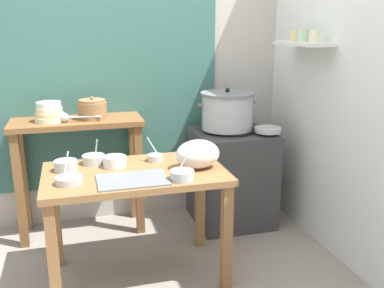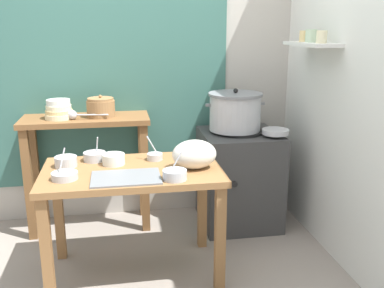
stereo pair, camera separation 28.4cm
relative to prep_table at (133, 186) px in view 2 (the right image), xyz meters
name	(u,v)px [view 2 (the right image)]	position (x,y,z in m)	size (l,w,h in m)	color
ground_plane	(140,277)	(0.03, -0.07, -0.61)	(9.00, 9.00, 0.00)	gray
wall_back	(138,60)	(0.11, 1.03, 0.69)	(4.40, 0.12, 2.60)	#B2ADA3
wall_right	(344,68)	(1.42, 0.13, 0.69)	(0.30, 3.20, 2.60)	silver
prep_table	(133,186)	(0.00, 0.00, 0.00)	(1.10, 0.66, 0.72)	olive
back_shelf_table	(87,145)	(-0.32, 0.76, 0.07)	(0.96, 0.40, 0.90)	brown
stove_block	(239,178)	(0.87, 0.63, -0.23)	(0.60, 0.61, 0.78)	#383838
steamer_pot	(235,111)	(0.83, 0.65, 0.32)	(0.47, 0.42, 0.33)	#B7BABF
clay_pot	(101,107)	(-0.20, 0.76, 0.36)	(0.21, 0.21, 0.17)	olive
bowl_stack_enamel	(59,110)	(-0.50, 0.74, 0.36)	(0.21, 0.21, 0.14)	beige
ladle	(74,115)	(-0.39, 0.69, 0.33)	(0.30, 0.08, 0.07)	#B7BABF
serving_tray	(126,178)	(-0.04, -0.17, 0.12)	(0.40, 0.28, 0.01)	slate
plastic_bag	(194,154)	(0.38, -0.06, 0.20)	(0.28, 0.20, 0.18)	silver
wide_pan	(275,132)	(1.10, 0.47, 0.19)	(0.20, 0.20, 0.04)	#B7BABF
prep_bowl_0	(155,156)	(0.16, 0.16, 0.14)	(0.11, 0.10, 0.16)	#B7BABF
prep_bowl_1	(65,175)	(-0.39, -0.12, 0.13)	(0.15, 0.15, 0.18)	#B7BABF
prep_bowl_2	(114,159)	(-0.11, 0.11, 0.15)	(0.14, 0.14, 0.07)	silver
prep_bowl_3	(175,174)	(0.24, -0.24, 0.14)	(0.14, 0.14, 0.16)	#B7BABF
prep_bowl_4	(66,161)	(-0.41, 0.11, 0.15)	(0.14, 0.14, 0.07)	#B7BABF
prep_bowl_5	(95,156)	(-0.23, 0.21, 0.14)	(0.14, 0.14, 0.16)	#B7BABF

